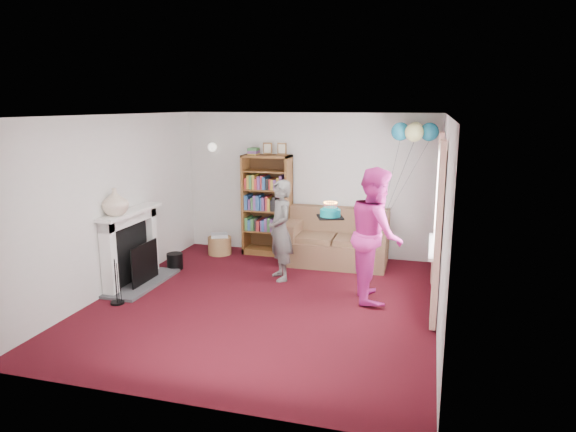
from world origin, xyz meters
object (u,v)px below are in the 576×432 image
(bookcase, at_px, (268,205))
(birthday_cake, at_px, (330,213))
(person_striped, at_px, (280,230))
(person_magenta, at_px, (376,234))
(sofa, at_px, (336,243))

(bookcase, height_order, birthday_cake, bookcase)
(person_striped, height_order, person_magenta, person_magenta)
(person_magenta, height_order, birthday_cake, person_magenta)
(bookcase, relative_size, person_striped, 1.30)
(bookcase, distance_m, person_striped, 1.45)
(bookcase, height_order, person_magenta, bookcase)
(bookcase, distance_m, person_magenta, 2.72)
(sofa, height_order, person_striped, person_striped)
(person_striped, distance_m, person_magenta, 1.54)
(person_magenta, bearing_deg, sofa, 15.08)
(bookcase, distance_m, birthday_cake, 2.20)
(sofa, height_order, birthday_cake, birthday_cake)
(person_magenta, xyz_separation_m, birthday_cake, (-0.65, 0.09, 0.24))
(bookcase, bearing_deg, birthday_cake, -48.49)
(sofa, relative_size, birthday_cake, 5.00)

